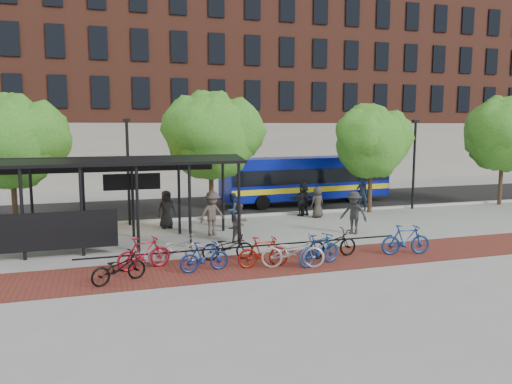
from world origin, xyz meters
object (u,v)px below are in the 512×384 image
object	(u,v)px
bike_8	(332,243)
pedestrian_3	(212,214)
lamp_post_left	(128,169)
pedestrian_6	(318,202)
bike_2	(176,249)
bike_11	(406,240)
pedestrian_5	(304,199)
pedestrian_0	(166,209)
tree_c	(372,139)
tree_b	(212,132)
lamp_post_right	(414,161)
bike_5	(263,252)
pedestrian_4	(301,202)
bike_0	(119,268)
bike_4	(228,247)
pedestrian_7	(362,194)
bike_1	(144,253)
pedestrian_9	(354,213)
tree_a	(13,138)
bus_shelter	(104,171)
bus	(306,177)
pedestrian_8	(240,223)
bike_7	(319,250)
bike_3	(204,257)
tree_d	(505,131)
pedestrian_2	(232,211)

from	to	relation	value
bike_8	pedestrian_3	size ratio (longest dim) A/B	1.02
lamp_post_left	pedestrian_6	xyz separation A→B (m)	(9.52, -0.96, -1.94)
bike_2	bike_11	distance (m)	8.49
pedestrian_5	pedestrian_0	bearing A→B (deg)	-12.92
tree_c	lamp_post_left	xyz separation A→B (m)	(-13.09, 0.25, -1.31)
tree_b	lamp_post_right	distance (m)	12.03
pedestrian_5	pedestrian_6	xyz separation A→B (m)	(0.46, -0.78, -0.09)
bike_5	pedestrian_4	distance (m)	10.02
bike_0	bike_4	bearing A→B (deg)	-92.39
bike_0	pedestrian_7	world-z (taller)	pedestrian_7
bike_1	pedestrian_9	xyz separation A→B (m)	(9.40, 2.85, 0.40)
tree_c	pedestrian_9	bearing A→B (deg)	-127.31
tree_a	bus_shelter	bearing A→B (deg)	-45.40
bus	pedestrian_8	distance (m)	11.00
tree_a	bike_0	world-z (taller)	tree_a
bus	tree_c	bearing A→B (deg)	-63.77
bus_shelter	tree_b	xyz separation A→B (m)	(5.23, 3.83, 1.46)
bike_7	pedestrian_5	bearing A→B (deg)	-39.72
bus_shelter	lamp_post_right	bearing A→B (deg)	13.39
bus_shelter	bike_11	distance (m)	11.93
bike_2	bike_11	size ratio (longest dim) A/B	1.07
bike_3	tree_d	bearing A→B (deg)	-73.78
bus	pedestrian_4	distance (m)	4.39
bus_shelter	tree_c	world-z (taller)	tree_c
tree_a	bike_0	size ratio (longest dim) A/B	3.44
pedestrian_7	pedestrian_6	bearing A→B (deg)	23.34
pedestrian_0	pedestrian_9	xyz separation A→B (m)	(7.78, -3.77, 0.06)
bike_1	pedestrian_8	size ratio (longest dim) A/B	1.13
bus	bike_1	xyz separation A→B (m)	(-10.84, -11.53, -1.09)
bike_3	pedestrian_5	size ratio (longest dim) A/B	0.94
bus	pedestrian_2	distance (m)	8.64
pedestrian_5	lamp_post_right	bearing A→B (deg)	159.90
lamp_post_left	bike_3	world-z (taller)	lamp_post_left
tree_b	lamp_post_left	bearing A→B (deg)	176.50
pedestrian_5	pedestrian_8	bearing A→B (deg)	23.37
pedestrian_2	pedestrian_6	distance (m)	5.15
bike_11	lamp_post_right	bearing A→B (deg)	-26.27
bike_0	pedestrian_7	size ratio (longest dim) A/B	0.94
bus_shelter	bike_4	world-z (taller)	bus_shelter
pedestrian_5	pedestrian_3	bearing A→B (deg)	8.54
bike_7	lamp_post_left	bearing A→B (deg)	12.07
bike_1	bike_8	world-z (taller)	bike_1
bike_11	pedestrian_5	xyz separation A→B (m)	(-0.43, 8.73, 0.33)
lamp_post_left	pedestrian_4	bearing A→B (deg)	-1.62
bus_shelter	lamp_post_left	xyz separation A→B (m)	(1.13, 4.08, -0.25)
bike_5	pedestrian_7	xyz separation A→B (m)	(8.91, 9.12, 0.42)
bike_11	pedestrian_4	xyz separation A→B (m)	(-0.59, 8.66, 0.21)
pedestrian_5	pedestrian_9	world-z (taller)	pedestrian_9
bike_3	pedestrian_2	size ratio (longest dim) A/B	1.00
tree_a	lamp_post_right	xyz separation A→B (m)	(20.91, 0.25, -1.49)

